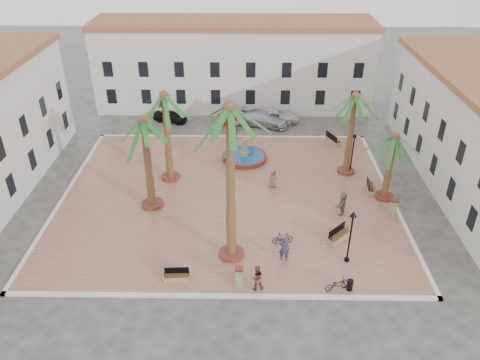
{
  "coord_description": "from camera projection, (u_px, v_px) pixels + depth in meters",
  "views": [
    {
      "loc": [
        1.47,
        -31.35,
        20.24
      ],
      "look_at": [
        1.0,
        0.0,
        1.6
      ],
      "focal_mm": 35.0,
      "sensor_mm": 36.0,
      "label": 1
    }
  ],
  "objects": [
    {
      "name": "car_white",
      "position": [
        275.0,
        117.0,
        49.55
      ],
      "size": [
        5.36,
        2.98,
        1.42
      ],
      "primitive_type": "imported",
      "rotation": [
        0.0,
        0.0,
        1.7
      ],
      "color": "white",
      "rests_on": "ground"
    },
    {
      "name": "lamppost_e",
      "position": [
        353.0,
        146.0,
        39.34
      ],
      "size": [
        0.39,
        0.39,
        3.62
      ],
      "color": "black",
      "rests_on": "plaza"
    },
    {
      "name": "bench_se",
      "position": [
        339.0,
        236.0,
        32.2
      ],
      "size": [
        1.79,
        1.78,
        1.02
      ],
      "rotation": [
        0.0,
        0.0,
        0.78
      ],
      "color": "#8F8E60",
      "rests_on": "plaza"
    },
    {
      "name": "plaza",
      "position": [
        227.0,
        196.0,
        37.27
      ],
      "size": [
        26.0,
        22.0,
        0.15
      ],
      "primitive_type": "cube",
      "color": "#B4725A",
      "rests_on": "ground"
    },
    {
      "name": "ground",
      "position": [
        227.0,
        197.0,
        37.31
      ],
      "size": [
        120.0,
        120.0,
        0.0
      ],
      "primitive_type": "plane",
      "color": "#56544F",
      "rests_on": "ground"
    },
    {
      "name": "bicycle_b",
      "position": [
        283.0,
        238.0,
        31.79
      ],
      "size": [
        1.54,
        0.73,
        0.89
      ],
      "primitive_type": "imported",
      "rotation": [
        0.0,
        0.0,
        1.79
      ],
      "color": "black",
      "rests_on": "plaza"
    },
    {
      "name": "bollard_se",
      "position": [
        239.0,
        277.0,
        28.09
      ],
      "size": [
        0.54,
        0.54,
        1.42
      ],
      "rotation": [
        0.0,
        0.0,
        -0.07
      ],
      "color": "#8F8E60",
      "rests_on": "plaza"
    },
    {
      "name": "pedestrian_east",
      "position": [
        343.0,
        203.0,
        34.6
      ],
      "size": [
        1.24,
        1.82,
        1.89
      ],
      "primitive_type": "imported",
      "rotation": [
        0.0,
        0.0,
        -2.0
      ],
      "color": "#786E5D",
      "rests_on": "plaza"
    },
    {
      "name": "palm_ne",
      "position": [
        354.0,
        105.0,
        37.37
      ],
      "size": [
        4.9,
        4.9,
        7.3
      ],
      "color": "brown",
      "rests_on": "plaza"
    },
    {
      "name": "building_north",
      "position": [
        234.0,
        64.0,
        52.06
      ],
      "size": [
        30.4,
        7.4,
        9.5
      ],
      "color": "silver",
      "rests_on": "ground"
    },
    {
      "name": "pedestrian_fountain_b",
      "position": [
        228.0,
        164.0,
        39.84
      ],
      "size": [
        1.16,
        0.91,
        1.84
      ],
      "primitive_type": "imported",
      "rotation": [
        0.0,
        0.0,
        -0.5
      ],
      "color": "#3B4960",
      "rests_on": "plaza"
    },
    {
      "name": "litter_bin",
      "position": [
        350.0,
        285.0,
        28.0
      ],
      "size": [
        0.37,
        0.37,
        0.73
      ],
      "primitive_type": "cylinder",
      "color": "black",
      "rests_on": "plaza"
    },
    {
      "name": "kerb_n",
      "position": [
        232.0,
        137.0,
        46.72
      ],
      "size": [
        26.3,
        0.3,
        0.16
      ],
      "primitive_type": "cube",
      "color": "silver",
      "rests_on": "ground"
    },
    {
      "name": "car_black",
      "position": [
        170.0,
        116.0,
        49.9
      ],
      "size": [
        3.88,
        2.48,
        1.23
      ],
      "primitive_type": "imported",
      "rotation": [
        0.0,
        0.0,
        1.26
      ],
      "color": "black",
      "rests_on": "ground"
    },
    {
      "name": "bicycle_a",
      "position": [
        337.0,
        284.0,
        27.99
      ],
      "size": [
        1.7,
        1.07,
        0.84
      ],
      "primitive_type": "imported",
      "rotation": [
        0.0,
        0.0,
        1.92
      ],
      "color": "black",
      "rests_on": "plaza"
    },
    {
      "name": "palm_e",
      "position": [
        393.0,
        145.0,
        34.66
      ],
      "size": [
        4.83,
        4.83,
        5.67
      ],
      "color": "brown",
      "rests_on": "plaza"
    },
    {
      "name": "palm_sw",
      "position": [
        144.0,
        132.0,
        32.89
      ],
      "size": [
        5.45,
        5.45,
        7.45
      ],
      "color": "brown",
      "rests_on": "plaza"
    },
    {
      "name": "bench_s",
      "position": [
        177.0,
        277.0,
        28.78
      ],
      "size": [
        1.62,
        0.58,
        0.84
      ],
      "rotation": [
        0.0,
        0.0,
        0.06
      ],
      "color": "#8F8E60",
      "rests_on": "plaza"
    },
    {
      "name": "kerb_w",
      "position": [
        65.0,
        195.0,
        37.44
      ],
      "size": [
        0.3,
        22.3,
        0.16
      ],
      "primitive_type": "cube",
      "color": "silver",
      "rests_on": "ground"
    },
    {
      "name": "lamppost_s",
      "position": [
        351.0,
        228.0,
        29.13
      ],
      "size": [
        0.42,
        0.42,
        3.88
      ],
      "color": "black",
      "rests_on": "plaza"
    },
    {
      "name": "palm_s",
      "position": [
        230.0,
        124.0,
        26.11
      ],
      "size": [
        5.47,
        5.47,
        10.86
      ],
      "color": "brown",
      "rests_on": "plaza"
    },
    {
      "name": "palm_nw",
      "position": [
        164.0,
        105.0,
        36.25
      ],
      "size": [
        5.12,
        5.12,
        7.78
      ],
      "color": "brown",
      "rests_on": "plaza"
    },
    {
      "name": "bench_e",
      "position": [
        370.0,
        188.0,
        37.73
      ],
      "size": [
        0.71,
        1.76,
        0.9
      ],
      "rotation": [
        0.0,
        0.0,
        1.46
      ],
      "color": "#8F8E60",
      "rests_on": "plaza"
    },
    {
      "name": "bollard_e",
      "position": [
        394.0,
        207.0,
        34.51
      ],
      "size": [
        0.53,
        0.53,
        1.38
      ],
      "rotation": [
        0.0,
        0.0,
        -0.08
      ],
      "color": "#8F8E60",
      "rests_on": "plaza"
    },
    {
      "name": "pedestrian_fountain_a",
      "position": [
        273.0,
        178.0,
        37.97
      ],
      "size": [
        0.94,
        0.87,
        1.61
      ],
      "primitive_type": "imported",
      "rotation": [
        0.0,
        0.0,
        0.61
      ],
      "color": "#8C6C54",
      "rests_on": "plaza"
    },
    {
      "name": "cyclist_a",
      "position": [
        284.0,
        249.0,
        30.03
      ],
      "size": [
        0.78,
        0.61,
        1.9
      ],
      "primitive_type": "imported",
      "rotation": [
        0.0,
        0.0,
        2.89
      ],
      "color": "#2F304B",
      "rests_on": "plaza"
    },
    {
      "name": "pedestrian_north",
      "position": [
        237.0,
        130.0,
        45.68
      ],
      "size": [
        1.12,
        1.4,
        1.9
      ],
      "primitive_type": "imported",
      "rotation": [
        0.0,
        0.0,
        1.18
      ],
      "color": "#4A4B50",
      "rests_on": "plaza"
    },
    {
      "name": "bollard_n",
      "position": [
        231.0,
        143.0,
        43.85
      ],
      "size": [
        0.52,
        0.52,
        1.33
      ],
      "rotation": [
        0.0,
        0.0,
        -0.1
      ],
      "color": "#8F8E60",
      "rests_on": "plaza"
    },
    {
      "name": "cyclist_b",
      "position": [
        257.0,
        278.0,
        27.83
      ],
      "size": [
        0.9,
        0.74,
        1.72
      ],
      "primitive_type": "imported",
      "rotation": [
        0.0,
        0.0,
        3.26
      ],
      "color": "brown",
      "rests_on": "plaza"
    },
    {
      "name": "car_red",
      "position": [
        236.0,
        118.0,
        49.32
      ],
      "size": [
        3.99,
        1.66,
        1.29
      ],
      "primitive_type": "imported",
      "rotation": [
        0.0,
        0.0,
        1.65
      ],
      "color": "#A6201A",
      "rests_on": "ground"
    },
    {
      "name": "kerb_s",
      "position": [
        220.0,
        296.0,
        27.81
      ],
      "size": [
        26.3,
        0.3,
        0.16
      ],
      "primitive_type": "cube",
      "color": "silver",
      "rests_on": "ground"
    },
    {
      "name": "fountain",
      "position": [
        245.0,
        156.0,
        42.39
      ],
      "size": [
        4.03,
        4.03,
        2.08
      ],
      "color": "brown",
      "rests_on": "plaza"
    },
    {
      "name": "bench_ne",
      "position": [
        333.0,
        141.0,
        45.14
      ],
      "size": [
        1.36,
        2.07,
        1.05
      ],
      "rotation": [
        0.0,
        0.0,
        1.99
      ],
      "color": "#8F8E60",
      "rests_on": "plaza"
    },
    {
      "name": "kerb_e",
      "position": [
        391.0,
        198.0,
        37.1
      ],
      "size": [
        0.3,
        22.3,
        0.16
      ],
      "primitive_type": "cube",
      "color": "silver",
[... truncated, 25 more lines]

